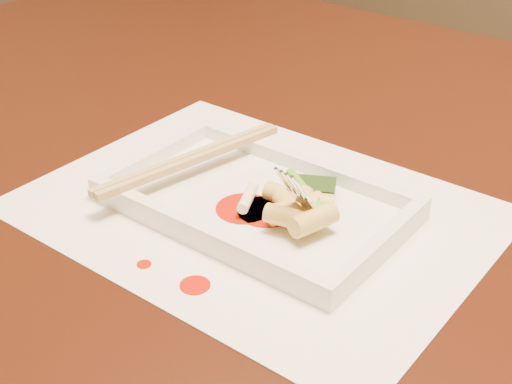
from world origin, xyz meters
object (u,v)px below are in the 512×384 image
Objects in this scene: fork at (339,142)px; placemat at (256,210)px; table at (309,224)px; chopstick_a at (187,158)px; plate_base at (256,205)px.

placemat is at bearing -165.58° from fork.
table is at bearing 130.09° from fork.
table is 6.82× the size of chopstick_a.
chopstick_a reaches higher than table.
fork is at bearing 14.42° from plate_base.
placemat is 0.00m from plate_base.
plate_base is 1.27× the size of chopstick_a.
fork reaches higher than plate_base.
chopstick_a reaches higher than plate_base.
fork is at bearing 6.75° from chopstick_a.
fork reaches higher than placemat.
fork is (0.07, 0.02, 0.08)m from plate_base.
chopstick_a is at bearing 180.00° from plate_base.
table is 10.00× the size of fork.
placemat is 2.86× the size of fork.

